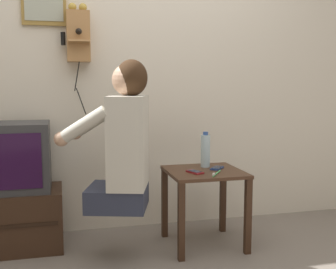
{
  "coord_description": "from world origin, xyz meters",
  "views": [
    {
      "loc": [
        -0.5,
        -1.97,
        1.11
      ],
      "look_at": [
        0.16,
        0.64,
        0.78
      ],
      "focal_mm": 45.0,
      "sensor_mm": 36.0,
      "label": 1
    }
  ],
  "objects_px": {
    "wall_phone_antique": "(78,35)",
    "cell_phone_held": "(195,172)",
    "television": "(11,157)",
    "toothbrush": "(216,173)",
    "cell_phone_spare": "(217,168)",
    "water_bottle": "(205,151)",
    "person": "(124,141)"
  },
  "relations": [
    {
      "from": "cell_phone_held",
      "to": "toothbrush",
      "type": "height_order",
      "value": "toothbrush"
    },
    {
      "from": "wall_phone_antique",
      "to": "cell_phone_spare",
      "type": "height_order",
      "value": "wall_phone_antique"
    },
    {
      "from": "person",
      "to": "cell_phone_spare",
      "type": "xyz_separation_m",
      "value": [
        0.66,
        0.13,
        -0.23
      ]
    },
    {
      "from": "television",
      "to": "cell_phone_held",
      "type": "distance_m",
      "value": 1.22
    },
    {
      "from": "person",
      "to": "cell_phone_spare",
      "type": "bearing_deg",
      "value": -61.63
    },
    {
      "from": "cell_phone_held",
      "to": "water_bottle",
      "type": "xyz_separation_m",
      "value": [
        0.13,
        0.17,
        0.11
      ]
    },
    {
      "from": "cell_phone_held",
      "to": "water_bottle",
      "type": "distance_m",
      "value": 0.24
    },
    {
      "from": "cell_phone_held",
      "to": "cell_phone_spare",
      "type": "distance_m",
      "value": 0.21
    },
    {
      "from": "person",
      "to": "toothbrush",
      "type": "height_order",
      "value": "person"
    },
    {
      "from": "person",
      "to": "water_bottle",
      "type": "distance_m",
      "value": 0.66
    },
    {
      "from": "toothbrush",
      "to": "cell_phone_spare",
      "type": "bearing_deg",
      "value": -77.86
    },
    {
      "from": "wall_phone_antique",
      "to": "cell_phone_held",
      "type": "relative_size",
      "value": 5.69
    },
    {
      "from": "cell_phone_spare",
      "to": "toothbrush",
      "type": "xyz_separation_m",
      "value": [
        -0.07,
        -0.17,
        0.0
      ]
    },
    {
      "from": "toothbrush",
      "to": "person",
      "type": "bearing_deg",
      "value": 31.04
    },
    {
      "from": "water_bottle",
      "to": "person",
      "type": "bearing_deg",
      "value": -160.4
    },
    {
      "from": "cell_phone_held",
      "to": "toothbrush",
      "type": "relative_size",
      "value": 0.86
    },
    {
      "from": "person",
      "to": "cell_phone_held",
      "type": "bearing_deg",
      "value": -67.27
    },
    {
      "from": "television",
      "to": "cell_phone_held",
      "type": "relative_size",
      "value": 3.67
    },
    {
      "from": "person",
      "to": "toothbrush",
      "type": "relative_size",
      "value": 5.81
    },
    {
      "from": "cell_phone_spare",
      "to": "toothbrush",
      "type": "bearing_deg",
      "value": -71.88
    },
    {
      "from": "wall_phone_antique",
      "to": "person",
      "type": "bearing_deg",
      "value": -66.76
    },
    {
      "from": "cell_phone_held",
      "to": "water_bottle",
      "type": "bearing_deg",
      "value": 32.02
    },
    {
      "from": "water_bottle",
      "to": "cell_phone_held",
      "type": "bearing_deg",
      "value": -127.81
    },
    {
      "from": "television",
      "to": "wall_phone_antique",
      "type": "height_order",
      "value": "wall_phone_antique"
    },
    {
      "from": "cell_phone_spare",
      "to": "toothbrush",
      "type": "distance_m",
      "value": 0.18
    },
    {
      "from": "wall_phone_antique",
      "to": "toothbrush",
      "type": "height_order",
      "value": "wall_phone_antique"
    },
    {
      "from": "wall_phone_antique",
      "to": "toothbrush",
      "type": "distance_m",
      "value": 1.37
    },
    {
      "from": "person",
      "to": "television",
      "type": "xyz_separation_m",
      "value": [
        -0.7,
        0.36,
        -0.13
      ]
    },
    {
      "from": "water_bottle",
      "to": "toothbrush",
      "type": "bearing_deg",
      "value": -93.31
    },
    {
      "from": "water_bottle",
      "to": "toothbrush",
      "type": "relative_size",
      "value": 1.57
    },
    {
      "from": "wall_phone_antique",
      "to": "cell_phone_spare",
      "type": "bearing_deg",
      "value": -24.88
    },
    {
      "from": "wall_phone_antique",
      "to": "cell_phone_held",
      "type": "distance_m",
      "value": 1.27
    }
  ]
}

